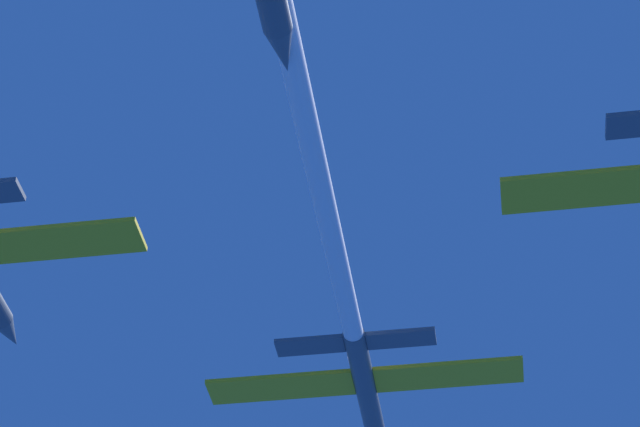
# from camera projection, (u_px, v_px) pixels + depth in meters

# --- Properties ---
(jet_lead) EXTENTS (18.90, 62.96, 3.13)m
(jet_lead) POSITION_uv_depth(u_px,v_px,m) (322.00, 194.00, 65.09)
(jet_lead) COLOR #4C5660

